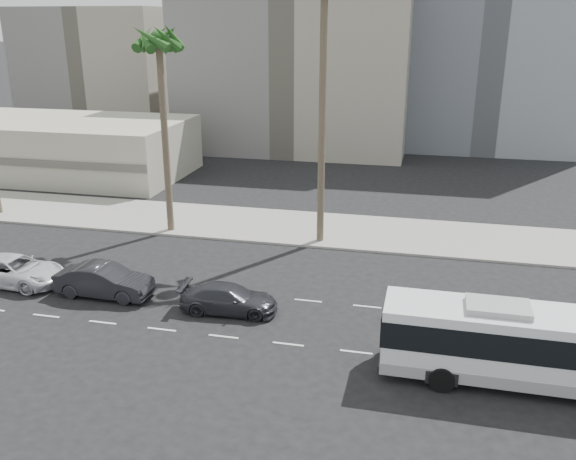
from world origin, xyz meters
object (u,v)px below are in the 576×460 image
(city_bus, at_px, (535,345))
(car_c, at_px, (15,270))
(car_a, at_px, (229,299))
(palm_mid, at_px, (159,44))
(car_b, at_px, (105,281))

(city_bus, height_order, car_c, city_bus)
(car_a, distance_m, palm_mid, 17.28)
(car_b, distance_m, palm_mid, 15.26)
(palm_mid, bearing_deg, car_c, -115.45)
(car_a, bearing_deg, city_bus, -107.38)
(car_c, bearing_deg, car_a, -89.77)
(city_bus, height_order, car_b, city_bus)
(car_b, distance_m, car_c, 5.51)
(car_c, bearing_deg, city_bus, -95.76)
(city_bus, distance_m, car_b, 20.57)
(city_bus, xyz_separation_m, car_a, (-13.44, 3.36, -1.05))
(city_bus, distance_m, palm_mid, 27.23)
(car_c, relative_size, palm_mid, 0.41)
(palm_mid, bearing_deg, car_b, -85.61)
(car_c, height_order, palm_mid, palm_mid)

